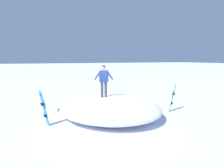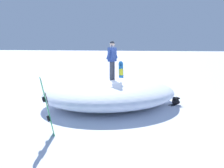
% 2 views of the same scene
% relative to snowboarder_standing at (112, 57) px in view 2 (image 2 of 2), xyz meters
% --- Properties ---
extents(ground, '(240.00, 240.00, 0.00)m').
position_rel_snowboarder_standing_xyz_m(ground, '(-0.22, -0.38, -2.06)').
color(ground, white).
extents(snow_mound, '(7.55, 7.37, 1.05)m').
position_rel_snowboarder_standing_xyz_m(snow_mound, '(-0.04, -0.19, -1.54)').
color(snow_mound, white).
rests_on(snow_mound, ground).
extents(snowboarder_standing, '(0.29, 1.02, 1.69)m').
position_rel_snowboarder_standing_xyz_m(snowboarder_standing, '(0.00, 0.00, 0.00)').
color(snowboarder_standing, '#333842').
rests_on(snowboarder_standing, snow_mound).
extents(snowboard_primary_upright, '(0.38, 0.41, 1.68)m').
position_rel_snowboarder_standing_xyz_m(snowboard_primary_upright, '(-0.34, 2.99, -1.20)').
color(snowboard_primary_upright, '#2672BF').
rests_on(snowboard_primary_upright, ground).
extents(snowboard_secondary_upright, '(0.41, 0.40, 1.70)m').
position_rel_snowboarder_standing_xyz_m(snowboard_secondary_upright, '(-0.73, -3.96, -1.18)').
color(snowboard_secondary_upright, '#1E8C47').
rests_on(snowboard_secondary_upright, ground).
extents(backpack_near, '(0.50, 0.46, 0.34)m').
position_rel_snowboarder_standing_xyz_m(backpack_near, '(2.76, 0.43, -1.89)').
color(backpack_near, black).
rests_on(backpack_near, ground).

